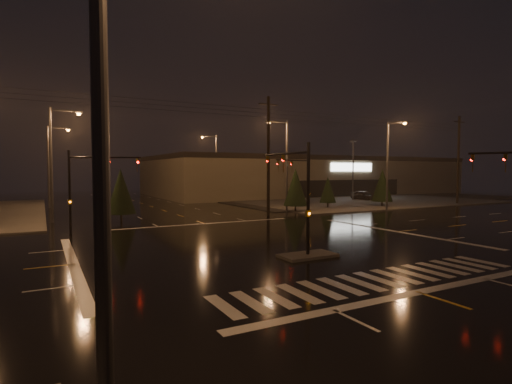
# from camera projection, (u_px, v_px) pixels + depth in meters

# --- Properties ---
(ground) EXTENTS (140.00, 140.00, 0.00)m
(ground) POSITION_uv_depth(u_px,v_px,m) (270.00, 245.00, 24.51)
(ground) COLOR black
(ground) RESTS_ON ground
(sidewalk_ne) EXTENTS (36.00, 36.00, 0.12)m
(sidewalk_ne) POSITION_uv_depth(u_px,v_px,m) (336.00, 198.00, 65.08)
(sidewalk_ne) COLOR #46433F
(sidewalk_ne) RESTS_ON ground
(median_island) EXTENTS (3.00, 1.60, 0.15)m
(median_island) POSITION_uv_depth(u_px,v_px,m) (308.00, 255.00, 20.98)
(median_island) COLOR #46433F
(median_island) RESTS_ON ground
(crosswalk) EXTENTS (15.00, 2.60, 0.01)m
(crosswalk) POSITION_uv_depth(u_px,v_px,m) (378.00, 279.00, 16.59)
(crosswalk) COLOR beige
(crosswalk) RESTS_ON ground
(stop_bar_near) EXTENTS (16.00, 0.50, 0.01)m
(stop_bar_near) POSITION_uv_depth(u_px,v_px,m) (418.00, 292.00, 14.83)
(stop_bar_near) COLOR beige
(stop_bar_near) RESTS_ON ground
(stop_bar_far) EXTENTS (16.00, 0.50, 0.01)m
(stop_bar_far) POSITION_uv_depth(u_px,v_px,m) (205.00, 224.00, 34.18)
(stop_bar_far) COLOR beige
(stop_bar_far) RESTS_ON ground
(parking_lot) EXTENTS (50.00, 24.00, 0.08)m
(parking_lot) POSITION_uv_depth(u_px,v_px,m) (368.00, 198.00, 65.68)
(parking_lot) COLOR black
(parking_lot) RESTS_ON ground
(retail_building) EXTENTS (60.20, 28.30, 7.20)m
(retail_building) POSITION_uv_depth(u_px,v_px,m) (304.00, 174.00, 81.31)
(retail_building) COLOR #736B52
(retail_building) RESTS_ON ground
(signal_mast_median) EXTENTS (0.25, 4.59, 6.00)m
(signal_mast_median) POSITION_uv_depth(u_px,v_px,m) (298.00, 185.00, 21.61)
(signal_mast_median) COLOR black
(signal_mast_median) RESTS_ON ground
(signal_mast_ne) EXTENTS (4.84, 1.86, 6.00)m
(signal_mast_ne) POSITION_uv_depth(u_px,v_px,m) (302.00, 179.00, 37.71)
(signal_mast_ne) COLOR black
(signal_mast_ne) RESTS_ON ground
(signal_mast_nw) EXTENTS (4.84, 1.86, 6.00)m
(signal_mast_nw) POSITION_uv_depth(u_px,v_px,m) (85.00, 181.00, 28.73)
(signal_mast_nw) COLOR black
(signal_mast_nw) RESTS_ON ground
(streetlight_0) EXTENTS (2.77, 0.32, 10.00)m
(streetlight_0) POSITION_uv_depth(u_px,v_px,m) (123.00, 81.00, 5.72)
(streetlight_0) COLOR #38383A
(streetlight_0) RESTS_ON ground
(streetlight_1) EXTENTS (2.77, 0.32, 10.00)m
(streetlight_1) POSITION_uv_depth(u_px,v_px,m) (55.00, 156.00, 34.74)
(streetlight_1) COLOR #38383A
(streetlight_1) RESTS_ON ground
(streetlight_2) EXTENTS (2.77, 0.32, 10.00)m
(streetlight_2) POSITION_uv_depth(u_px,v_px,m) (51.00, 161.00, 48.82)
(streetlight_2) COLOR #38383A
(streetlight_2) RESTS_ON ground
(streetlight_3) EXTENTS (2.77, 0.32, 10.00)m
(streetlight_3) POSITION_uv_depth(u_px,v_px,m) (284.00, 159.00, 43.56)
(streetlight_3) COLOR #38383A
(streetlight_3) RESTS_ON ground
(streetlight_4) EXTENTS (2.77, 0.32, 10.00)m
(streetlight_4) POSITION_uv_depth(u_px,v_px,m) (215.00, 163.00, 61.16)
(streetlight_4) COLOR #38383A
(streetlight_4) RESTS_ON ground
(streetlight_6) EXTENTS (0.32, 2.77, 10.00)m
(streetlight_6) POSITION_uv_depth(u_px,v_px,m) (390.00, 160.00, 44.44)
(streetlight_6) COLOR #38383A
(streetlight_6) RESTS_ON ground
(utility_pole_1) EXTENTS (2.20, 0.32, 12.00)m
(utility_pole_1) POSITION_uv_depth(u_px,v_px,m) (268.00, 155.00, 40.28)
(utility_pole_1) COLOR black
(utility_pole_1) RESTS_ON ground
(utility_pole_2) EXTENTS (2.20, 0.32, 12.00)m
(utility_pole_2) POSITION_uv_depth(u_px,v_px,m) (458.00, 159.00, 54.47)
(utility_pole_2) COLOR black
(utility_pole_2) RESTS_ON ground
(conifer_0) EXTENTS (2.64, 2.64, 4.82)m
(conifer_0) POSITION_uv_depth(u_px,v_px,m) (296.00, 187.00, 44.02)
(conifer_0) COLOR black
(conifer_0) RESTS_ON ground
(conifer_1) EXTENTS (2.00, 2.00, 3.82)m
(conifer_1) POSITION_uv_depth(u_px,v_px,m) (328.00, 190.00, 48.38)
(conifer_1) COLOR black
(conifer_1) RESTS_ON ground
(conifer_2) EXTENTS (2.62, 2.62, 4.79)m
(conifer_2) POSITION_uv_depth(u_px,v_px,m) (382.00, 185.00, 50.42)
(conifer_2) COLOR black
(conifer_2) RESTS_ON ground
(conifer_3) EXTENTS (2.57, 2.57, 4.72)m
(conifer_3) POSITION_uv_depth(u_px,v_px,m) (121.00, 191.00, 35.63)
(conifer_3) COLOR black
(conifer_3) RESTS_ON ground
(car_parked) EXTENTS (1.87, 4.51, 1.53)m
(car_parked) POSITION_uv_depth(u_px,v_px,m) (364.00, 195.00, 61.51)
(car_parked) COLOR black
(car_parked) RESTS_ON ground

